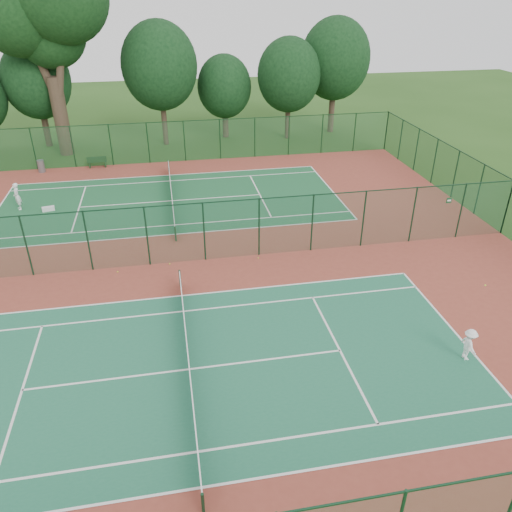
{
  "coord_description": "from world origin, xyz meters",
  "views": [
    {
      "loc": [
        -0.17,
        -24.69,
        13.8
      ],
      "look_at": [
        3.89,
        -2.97,
        1.6
      ],
      "focal_mm": 35.0,
      "sensor_mm": 36.0,
      "label": 1
    }
  ],
  "objects_px": {
    "player_far": "(17,196)",
    "trash_bin": "(41,166)",
    "bench": "(97,162)",
    "big_tree": "(43,10)",
    "player_near": "(469,345)",
    "kit_bag": "(48,209)"
  },
  "relations": [
    {
      "from": "trash_bin",
      "to": "big_tree",
      "type": "relative_size",
      "value": 0.06
    },
    {
      "from": "trash_bin",
      "to": "big_tree",
      "type": "height_order",
      "value": "big_tree"
    },
    {
      "from": "trash_bin",
      "to": "bench",
      "type": "xyz_separation_m",
      "value": [
        4.41,
        0.34,
        0.01
      ]
    },
    {
      "from": "player_far",
      "to": "kit_bag",
      "type": "relative_size",
      "value": 2.3
    },
    {
      "from": "player_far",
      "to": "kit_bag",
      "type": "height_order",
      "value": "player_far"
    },
    {
      "from": "player_far",
      "to": "trash_bin",
      "type": "relative_size",
      "value": 1.87
    },
    {
      "from": "player_far",
      "to": "big_tree",
      "type": "height_order",
      "value": "big_tree"
    },
    {
      "from": "trash_bin",
      "to": "bench",
      "type": "height_order",
      "value": "trash_bin"
    },
    {
      "from": "player_near",
      "to": "kit_bag",
      "type": "bearing_deg",
      "value": 44.07
    },
    {
      "from": "kit_bag",
      "to": "big_tree",
      "type": "bearing_deg",
      "value": 79.67
    },
    {
      "from": "kit_bag",
      "to": "trash_bin",
      "type": "bearing_deg",
      "value": 90.59
    },
    {
      "from": "player_near",
      "to": "big_tree",
      "type": "distance_m",
      "value": 39.91
    },
    {
      "from": "player_far",
      "to": "trash_bin",
      "type": "height_order",
      "value": "player_far"
    },
    {
      "from": "player_far",
      "to": "bench",
      "type": "distance_m",
      "value": 9.26
    },
    {
      "from": "player_near",
      "to": "kit_bag",
      "type": "distance_m",
      "value": 27.56
    },
    {
      "from": "bench",
      "to": "big_tree",
      "type": "distance_m",
      "value": 12.56
    },
    {
      "from": "player_far",
      "to": "trash_bin",
      "type": "distance_m",
      "value": 7.76
    },
    {
      "from": "player_near",
      "to": "kit_bag",
      "type": "height_order",
      "value": "player_near"
    },
    {
      "from": "player_near",
      "to": "player_far",
      "type": "relative_size",
      "value": 0.77
    },
    {
      "from": "player_far",
      "to": "kit_bag",
      "type": "xyz_separation_m",
      "value": [
        1.99,
        -0.68,
        -0.79
      ]
    },
    {
      "from": "bench",
      "to": "kit_bag",
      "type": "bearing_deg",
      "value": -107.23
    },
    {
      "from": "player_far",
      "to": "bench",
      "type": "height_order",
      "value": "player_far"
    }
  ]
}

